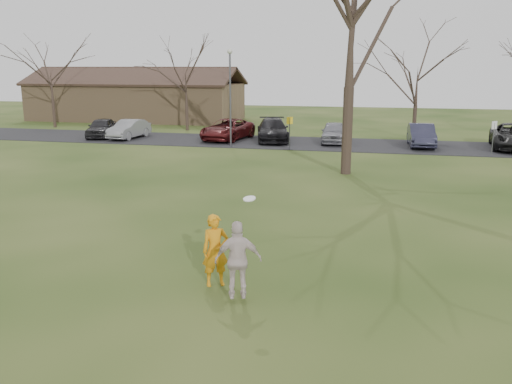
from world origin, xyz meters
TOP-DOWN VIEW (x-y plane):
  - ground at (0.00, 0.00)m, footprint 120.00×120.00m
  - parking_strip at (0.00, 25.00)m, footprint 62.00×6.50m
  - player_defender at (-0.17, 0.44)m, footprint 0.76×0.68m
  - car_0 at (-16.51, 24.61)m, footprint 2.65×4.43m
  - car_1 at (-14.26, 24.49)m, footprint 1.79×4.22m
  - car_2 at (-7.08, 25.48)m, footprint 3.24×5.59m
  - car_3 at (-3.79, 25.54)m, footprint 3.26×5.60m
  - car_4 at (0.51, 25.52)m, footprint 2.01×4.31m
  - car_5 at (6.23, 25.11)m, footprint 1.68×4.49m
  - catching_play at (0.62, -0.39)m, footprint 1.12×0.71m
  - building at (-20.00, 38.00)m, footprint 20.60×8.50m
  - lamp_post at (-6.00, 22.50)m, footprint 0.34×0.34m
  - sign_yellow at (-2.00, 22.00)m, footprint 0.35×0.35m
  - sign_white at (10.00, 22.00)m, footprint 0.35×0.35m
  - big_tree at (2.00, 15.00)m, footprint 9.00×9.00m
  - small_tree_row at (4.38, 30.06)m, footprint 55.00×5.90m

SIDE VIEW (x-z plane):
  - ground at x=0.00m, z-range 0.00..0.00m
  - parking_strip at x=0.00m, z-range 0.00..0.04m
  - car_1 at x=-14.26m, z-range 0.04..1.39m
  - car_0 at x=-16.51m, z-range 0.04..1.45m
  - car_4 at x=0.51m, z-range 0.04..1.47m
  - car_2 at x=-7.08m, z-range 0.04..1.50m
  - car_5 at x=6.23m, z-range 0.04..1.50m
  - car_3 at x=-3.79m, z-range 0.04..1.56m
  - player_defender at x=-0.17m, z-range 0.00..1.76m
  - catching_play at x=0.62m, z-range -0.17..2.19m
  - sign_yellow at x=-2.00m, z-range 0.41..2.49m
  - sign_white at x=10.00m, z-range 0.41..2.49m
  - building at x=-20.00m, z-range -0.64..4.50m
  - small_tree_row at x=4.38m, z-range -0.36..8.14m
  - lamp_post at x=-6.00m, z-range 0.83..7.10m
  - big_tree at x=2.00m, z-range 0.00..14.00m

